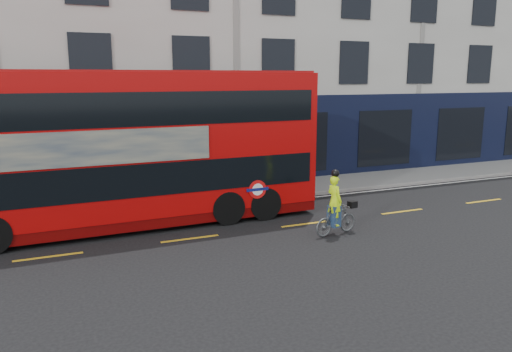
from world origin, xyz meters
TOP-DOWN VIEW (x-y plane):
  - ground at (0.00, 0.00)m, footprint 120.00×120.00m
  - pavement at (0.00, 6.50)m, footprint 60.00×3.00m
  - kerb at (0.00, 5.00)m, footprint 60.00×0.12m
  - building_terrace at (0.00, 12.94)m, footprint 50.00×10.07m
  - road_edge_line at (0.00, 4.70)m, footprint 58.00×0.10m
  - lane_dashes at (0.00, 1.50)m, footprint 58.00×0.12m
  - bus at (-5.34, 3.72)m, footprint 12.59×3.13m
  - cyclist at (0.29, 0.13)m, footprint 1.64×0.71m

SIDE VIEW (x-z plane):
  - ground at x=0.00m, z-range 0.00..0.00m
  - road_edge_line at x=0.00m, z-range 0.00..0.01m
  - lane_dashes at x=0.00m, z-range 0.00..0.01m
  - pavement at x=0.00m, z-range 0.00..0.12m
  - kerb at x=0.00m, z-range 0.00..0.13m
  - cyclist at x=0.29m, z-range -0.34..1.74m
  - bus at x=-5.34m, z-range 0.06..5.11m
  - building_terrace at x=0.00m, z-range -0.01..14.99m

